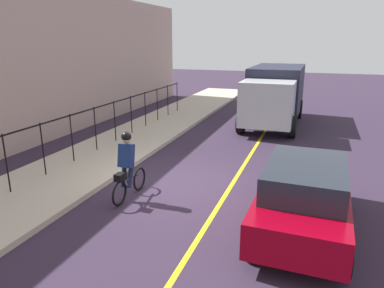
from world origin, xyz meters
name	(u,v)px	position (x,y,z in m)	size (l,w,h in m)	color
ground_plane	(176,183)	(0.00, 0.00, 0.00)	(80.00, 80.00, 0.00)	#2F2235
lane_line_centre	(229,190)	(0.00, -1.60, 0.00)	(36.00, 0.12, 0.01)	yellow
sidewalk	(78,167)	(0.00, 3.40, 0.07)	(40.00, 3.20, 0.15)	#B9A997
building_wall	(24,66)	(2.00, 7.00, 3.10)	(28.00, 0.80, 6.19)	#B1938C
iron_fence	(83,124)	(1.00, 3.80, 1.28)	(17.58, 0.04, 1.60)	black
cyclist_lead	(127,166)	(-1.41, 0.78, 0.91)	(1.71, 0.37, 1.83)	black
patrol_sedan	(305,195)	(-1.55, -3.64, 0.82)	(4.46, 2.04, 1.58)	maroon
box_truck_background	(275,93)	(8.92, -1.73, 1.55)	(6.72, 2.56, 2.78)	#212235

